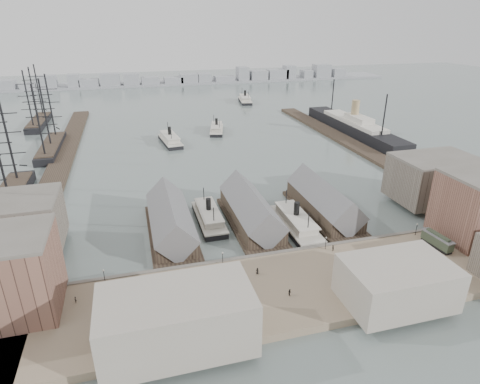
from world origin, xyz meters
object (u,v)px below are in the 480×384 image
object	(u,v)px
ferry_docked_west	(209,216)
ocean_steamer	(354,126)
horse_cart_left	(130,307)
tram	(437,241)
horse_cart_center	(230,288)
horse_cart_right	(362,280)

from	to	relation	value
ferry_docked_west	ocean_steamer	size ratio (longest dim) A/B	0.27
ocean_steamer	horse_cart_left	distance (m)	184.72
tram	horse_cart_center	world-z (taller)	tram
horse_cart_left	horse_cart_right	distance (m)	55.84
horse_cart_center	horse_cart_right	size ratio (longest dim) A/B	1.04
horse_cart_left	horse_cart_right	xyz separation A→B (m)	(55.63, -4.79, -0.03)
ocean_steamer	tram	world-z (taller)	ocean_steamer
ferry_docked_west	horse_cart_center	distance (m)	40.30
ferry_docked_west	ocean_steamer	bearing A→B (deg)	40.33
horse_cart_left	horse_cart_center	distance (m)	23.40
ocean_steamer	horse_cart_center	world-z (taller)	ocean_steamer
ferry_docked_west	horse_cart_left	world-z (taller)	ferry_docked_west
ferry_docked_west	tram	distance (m)	69.46
ocean_steamer	horse_cart_center	bearing A→B (deg)	-129.80
horse_cart_left	horse_cart_center	world-z (taller)	horse_cart_center
ocean_steamer	horse_cart_right	size ratio (longest dim) A/B	19.96
ferry_docked_west	tram	world-z (taller)	ferry_docked_west
ferry_docked_west	horse_cart_right	distance (m)	54.39
ferry_docked_west	horse_cart_center	bearing A→B (deg)	-93.94
ocean_steamer	horse_cart_right	bearing A→B (deg)	-119.25
horse_cart_center	horse_cart_right	distance (m)	32.71
tram	horse_cart_center	size ratio (longest dim) A/B	2.07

